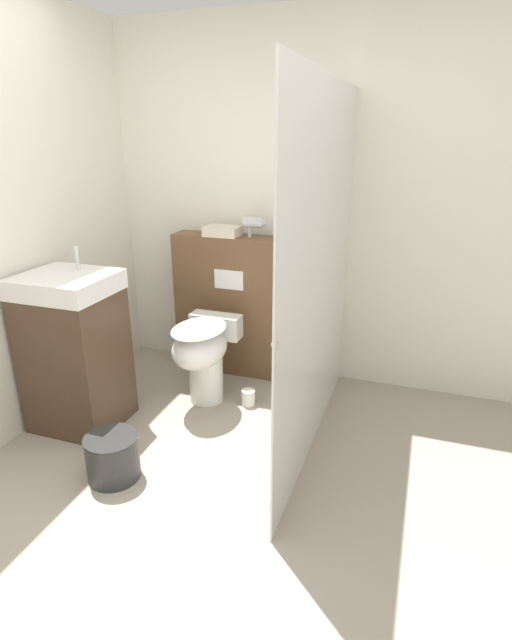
{
  "coord_description": "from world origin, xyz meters",
  "views": [
    {
      "loc": [
        0.9,
        -1.51,
        1.75
      ],
      "look_at": [
        -0.02,
        1.15,
        0.68
      ],
      "focal_mm": 28.0,
      "sensor_mm": 36.0,
      "label": 1
    }
  ],
  "objects_px": {
    "sink_vanity": "(75,351)",
    "waste_bin": "(113,457)",
    "hair_drier": "(254,223)",
    "toilet": "(203,352)"
  },
  "relations": [
    {
      "from": "hair_drier",
      "to": "waste_bin",
      "type": "xyz_separation_m",
      "value": [
        -0.31,
        -1.42,
        -1.03
      ]
    },
    {
      "from": "hair_drier",
      "to": "waste_bin",
      "type": "height_order",
      "value": "hair_drier"
    },
    {
      "from": "waste_bin",
      "to": "sink_vanity",
      "type": "bearing_deg",
      "value": 140.76
    },
    {
      "from": "toilet",
      "to": "hair_drier",
      "type": "bearing_deg",
      "value": 71.06
    },
    {
      "from": "sink_vanity",
      "to": "hair_drier",
      "type": "xyz_separation_m",
      "value": [
        0.81,
        1.01,
        0.66
      ]
    },
    {
      "from": "toilet",
      "to": "sink_vanity",
      "type": "bearing_deg",
      "value": -142.29
    },
    {
      "from": "sink_vanity",
      "to": "waste_bin",
      "type": "bearing_deg",
      "value": -39.24
    },
    {
      "from": "toilet",
      "to": "sink_vanity",
      "type": "distance_m",
      "value": 0.81
    },
    {
      "from": "hair_drier",
      "to": "waste_bin",
      "type": "bearing_deg",
      "value": -102.16
    },
    {
      "from": "sink_vanity",
      "to": "hair_drier",
      "type": "distance_m",
      "value": 1.45
    }
  ]
}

